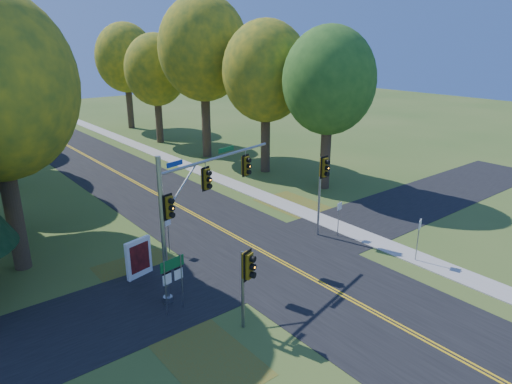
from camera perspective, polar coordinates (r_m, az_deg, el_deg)
ground at (r=24.69m, az=4.86°, el=-9.60°), size 160.00×160.00×0.00m
road_main at (r=24.69m, az=4.86°, el=-9.58°), size 8.00×160.00×0.02m
road_cross at (r=26.00m, az=1.80°, el=-7.98°), size 60.00×6.00×0.02m
centerline_left at (r=24.62m, az=4.69°, el=-9.62°), size 0.10×160.00×0.01m
centerline_right at (r=24.74m, az=5.03°, el=-9.47°), size 0.10×160.00×0.01m
sidewalk_east at (r=28.91m, az=13.87°, el=-5.65°), size 1.60×160.00×0.06m
leaf_patch_w_near at (r=24.40m, az=-13.27°, el=-10.43°), size 4.00×6.00×0.00m
leaf_patch_e at (r=32.94m, az=6.29°, el=-2.17°), size 3.50×8.00×0.00m
leaf_patch_w_far at (r=18.80m, az=-6.18°, el=-19.78°), size 3.00×5.00×0.00m
tree_e_a at (r=36.32m, az=9.10°, el=13.49°), size 7.20×7.20×12.73m
tree_e_b at (r=40.78m, az=1.24°, el=14.77°), size 7.60×7.60×13.33m
tree_e_c at (r=46.61m, az=-6.55°, el=17.32°), size 8.80×8.80×15.79m
tree_e_d at (r=54.39m, az=-12.41°, el=14.64°), size 7.00×7.00×12.32m
tree_e_e at (r=64.54m, az=-15.96°, el=15.79°), size 7.80×7.80×13.74m
traffic_mast at (r=21.40m, az=-7.79°, el=-1.07°), size 7.53×2.23×7.00m
east_signal_pole at (r=27.41m, az=8.38°, el=1.96°), size 0.59×0.68×5.12m
ped_signal_pole at (r=18.73m, az=-1.10°, el=-9.91°), size 0.55×0.66×3.64m
route_sign_cluster at (r=20.58m, az=-10.35°, el=-10.02°), size 1.24×0.23×2.68m
info_kiosk at (r=24.24m, az=-14.46°, el=-8.00°), size 1.49×0.54×2.06m
reg_sign_e_north at (r=28.36m, az=10.33°, el=-2.54°), size 0.43×0.08×2.27m
reg_sign_e_south at (r=26.23m, az=19.69°, el=-4.75°), size 0.47×0.19×2.52m
reg_sign_w at (r=26.27m, az=-10.92°, el=-4.46°), size 0.41×0.16×2.19m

